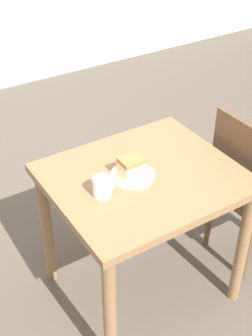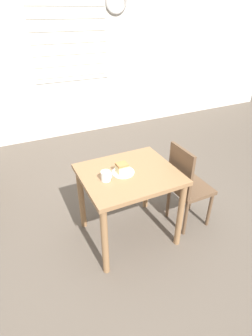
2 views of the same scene
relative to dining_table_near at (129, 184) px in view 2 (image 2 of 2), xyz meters
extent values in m
plane|color=brown|center=(-0.08, -0.18, -0.64)|extent=(14.00, 14.00, 0.00)
cube|color=beige|center=(-0.08, 2.85, 0.76)|extent=(10.00, 0.06, 2.80)
cube|color=white|center=(0.31, 2.81, 0.95)|extent=(1.28, 0.01, 1.20)
cube|color=beige|center=(0.31, 2.80, 0.43)|extent=(1.26, 0.01, 0.02)
cube|color=beige|center=(0.31, 2.80, 0.60)|extent=(1.26, 0.01, 0.02)
cube|color=beige|center=(0.31, 2.80, 0.77)|extent=(1.26, 0.01, 0.02)
cube|color=beige|center=(0.31, 2.80, 0.95)|extent=(1.26, 0.01, 0.02)
cube|color=beige|center=(0.31, 2.80, 1.12)|extent=(1.26, 0.01, 0.02)
cube|color=beige|center=(0.31, 2.80, 1.29)|extent=(1.26, 0.01, 0.02)
cube|color=beige|center=(0.31, 2.80, 1.46)|extent=(1.26, 0.01, 0.02)
torus|color=gray|center=(1.14, 2.81, 1.52)|extent=(0.39, 0.04, 0.39)
cylinder|color=silver|center=(1.14, 2.81, 1.52)|extent=(0.32, 0.01, 0.32)
cube|color=olive|center=(0.00, 0.00, 0.11)|extent=(0.87, 0.76, 0.04)
cylinder|color=olive|center=(-0.39, -0.33, -0.28)|extent=(0.06, 0.06, 0.73)
cylinder|color=olive|center=(0.39, -0.33, -0.28)|extent=(0.06, 0.06, 0.73)
cylinder|color=olive|center=(-0.39, 0.33, -0.28)|extent=(0.06, 0.06, 0.73)
cylinder|color=olive|center=(0.39, 0.33, -0.28)|extent=(0.06, 0.06, 0.73)
cube|color=brown|center=(0.68, -0.10, -0.20)|extent=(0.38, 0.38, 0.04)
cylinder|color=brown|center=(0.84, -0.25, -0.43)|extent=(0.04, 0.04, 0.42)
cylinder|color=brown|center=(0.84, 0.06, -0.43)|extent=(0.04, 0.04, 0.42)
cylinder|color=brown|center=(0.53, -0.25, -0.43)|extent=(0.04, 0.04, 0.42)
cylinder|color=brown|center=(0.53, 0.06, -0.43)|extent=(0.04, 0.04, 0.42)
cube|color=brown|center=(0.51, -0.10, 0.06)|extent=(0.03, 0.36, 0.48)
cylinder|color=white|center=(-0.05, 0.02, 0.14)|extent=(0.21, 0.21, 0.01)
cube|color=beige|center=(-0.06, 0.01, 0.18)|extent=(0.10, 0.09, 0.07)
cube|color=#A3703D|center=(-0.06, 0.01, 0.22)|extent=(0.10, 0.09, 0.02)
cylinder|color=white|center=(-0.24, -0.03, 0.18)|extent=(0.08, 0.08, 0.09)
torus|color=white|center=(-0.20, -0.03, 0.18)|extent=(0.01, 0.07, 0.07)
camera|label=1|loc=(-1.01, -1.44, 1.42)|focal=50.00mm
camera|label=2|loc=(-0.90, -1.81, 1.41)|focal=28.00mm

